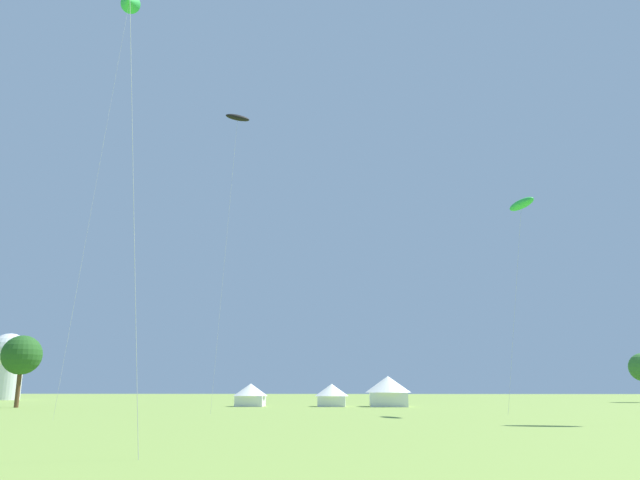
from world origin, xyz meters
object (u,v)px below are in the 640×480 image
at_px(kite_green_delta, 129,2).
at_px(kite_black_parafoil, 238,119).
at_px(observatory_dome, 8,363).
at_px(tree_distant_left, 22,355).
at_px(kite_green_parafoil, 521,204).
at_px(festival_tent_right, 251,394).
at_px(festival_tent_center, 388,390).
at_px(festival_tent_left, 332,394).

xyz_separation_m(kite_green_delta, kite_black_parafoil, (7.05, 8.78, -5.90)).
distance_m(observatory_dome, tree_distant_left, 44.33).
bearing_deg(kite_green_parafoil, tree_distant_left, 162.89).
relative_size(kite_green_parafoil, festival_tent_right, 4.52).
xyz_separation_m(kite_green_delta, festival_tent_center, (20.72, 27.12, -29.30)).
xyz_separation_m(festival_tent_right, observatory_dome, (-45.90, 32.48, 4.68)).
bearing_deg(kite_green_parafoil, observatory_dome, 143.31).
bearing_deg(tree_distant_left, festival_tent_center, 8.24).
bearing_deg(festival_tent_right, festival_tent_left, 0.00).
bearing_deg(festival_tent_right, kite_black_parafoil, -86.20).
height_order(festival_tent_center, tree_distant_left, tree_distant_left).
distance_m(festival_tent_right, tree_distant_left, 24.00).
bearing_deg(festival_tent_center, kite_black_parafoil, -126.72).
relative_size(kite_green_delta, tree_distant_left, 4.41).
bearing_deg(observatory_dome, festival_tent_left, -30.69).
relative_size(festival_tent_right, observatory_dome, 0.34).
bearing_deg(kite_green_delta, festival_tent_center, 52.61).
relative_size(kite_black_parafoil, festival_tent_center, 5.21).
height_order(kite_green_delta, festival_tent_center, kite_green_delta).
distance_m(kite_black_parafoil, festival_tent_center, 32.73).
height_order(kite_green_delta, observatory_dome, kite_green_delta).
height_order(kite_black_parafoil, tree_distant_left, kite_black_parafoil).
xyz_separation_m(festival_tent_center, observatory_dome, (-60.79, 32.48, 4.24)).
distance_m(kite_green_delta, observatory_dome, 76.06).
bearing_deg(festival_tent_center, observatory_dome, 151.88).
distance_m(festival_tent_left, observatory_dome, 63.81).
distance_m(festival_tent_center, tree_distant_left, 38.48).
relative_size(kite_green_parafoil, tree_distant_left, 2.31).
xyz_separation_m(kite_green_parafoil, tree_distant_left, (-47.88, 14.74, -11.07)).
relative_size(kite_green_delta, festival_tent_left, 8.77).
height_order(kite_green_parafoil, tree_distant_left, kite_green_parafoil).
relative_size(festival_tent_left, tree_distant_left, 0.50).
bearing_deg(kite_green_parafoil, kite_green_delta, -167.34).
bearing_deg(kite_black_parafoil, festival_tent_left, 67.47).
bearing_deg(kite_green_parafoil, festival_tent_right, 140.85).
bearing_deg(tree_distant_left, festival_tent_left, 9.78).
bearing_deg(festival_tent_center, kite_green_delta, -127.39).
relative_size(festival_tent_right, festival_tent_center, 0.75).
bearing_deg(kite_black_parafoil, festival_tent_center, 53.28).
height_order(kite_green_delta, tree_distant_left, kite_green_delta).
xyz_separation_m(kite_green_delta, kite_green_parafoil, (30.67, 6.89, -14.77)).
bearing_deg(festival_tent_left, festival_tent_right, 180.00).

